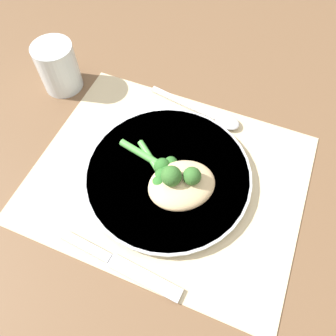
{
  "coord_description": "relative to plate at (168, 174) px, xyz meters",
  "views": [
    {
      "loc": [
        -0.1,
        0.25,
        0.49
      ],
      "look_at": [
        0.0,
        0.0,
        0.03
      ],
      "focal_mm": 35.0,
      "sensor_mm": 36.0,
      "label": 1
    }
  ],
  "objects": [
    {
      "name": "broccoli_stalk_right",
      "position": [
        0.0,
        0.02,
        0.02
      ],
      "size": [
        0.09,
        0.09,
        0.03
      ],
      "rotation": [
        0.0,
        0.0,
        7.19
      ],
      "color": "#51A847",
      "rests_on": "plate"
    },
    {
      "name": "ground_plane",
      "position": [
        0.0,
        0.0,
        -0.01
      ],
      "size": [
        3.0,
        3.0,
        0.0
      ],
      "primitive_type": "plane",
      "color": "brown"
    },
    {
      "name": "plate",
      "position": [
        0.0,
        0.0,
        0.0
      ],
      "size": [
        0.28,
        0.28,
        0.01
      ],
      "color": "silver",
      "rests_on": "placemat"
    },
    {
      "name": "knife",
      "position": [
        0.01,
        0.16,
        -0.01
      ],
      "size": [
        0.2,
        0.03,
        0.01
      ],
      "rotation": [
        0.0,
        0.0,
        1.49
      ],
      "color": "silver",
      "rests_on": "placemat"
    },
    {
      "name": "water_glass",
      "position": [
        0.28,
        -0.12,
        0.03
      ],
      "size": [
        0.08,
        0.08,
        0.09
      ],
      "color": "silver",
      "rests_on": "ground_plane"
    },
    {
      "name": "broccoli_stalk_front",
      "position": [
        0.01,
        -0.0,
        0.02
      ],
      "size": [
        0.11,
        0.05,
        0.03
      ],
      "rotation": [
        0.0,
        0.0,
        7.64
      ],
      "color": "#51A847",
      "rests_on": "plate"
    },
    {
      "name": "chicken_fillet",
      "position": [
        -0.03,
        0.02,
        0.02
      ],
      "size": [
        0.14,
        0.13,
        0.03
      ],
      "rotation": [
        0.0,
        0.0,
        3.86
      ],
      "color": "#DBBC89",
      "rests_on": "plate"
    },
    {
      "name": "pesto_dollop_secondary",
      "position": [
        -0.04,
        0.01,
        0.05
      ],
      "size": [
        0.03,
        0.03,
        0.03
      ],
      "color": "#336628",
      "rests_on": "chicken_fillet"
    },
    {
      "name": "pesto_dollop_primary",
      "position": [
        -0.02,
        0.03,
        0.05
      ],
      "size": [
        0.03,
        0.03,
        0.03
      ],
      "color": "#336628",
      "rests_on": "chicken_fillet"
    },
    {
      "name": "spoon",
      "position": [
        -0.03,
        -0.15,
        -0.0
      ],
      "size": [
        0.19,
        0.05,
        0.01
      ],
      "rotation": [
        0.0,
        0.0,
        1.4
      ],
      "color": "silver",
      "rests_on": "placemat"
    },
    {
      "name": "placemat",
      "position": [
        0.0,
        0.0,
        -0.01
      ],
      "size": [
        0.45,
        0.36,
        0.0
      ],
      "color": "beige",
      "rests_on": "ground_plane"
    }
  ]
}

